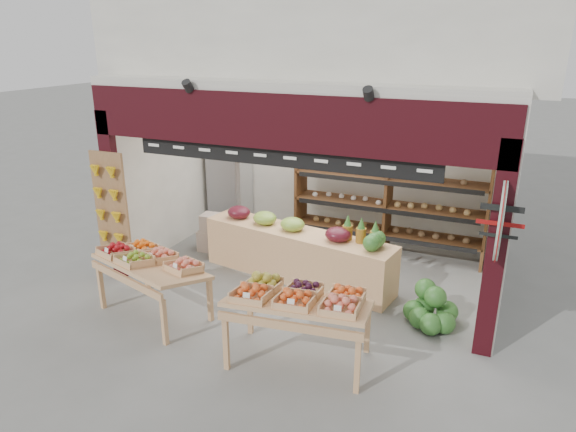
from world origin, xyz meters
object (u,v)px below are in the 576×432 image
Objects in this scene: refrigerator at (230,181)px; watermelon_pile at (430,310)px; mid_counter at (297,253)px; back_shelving at (389,183)px; display_table_left at (148,261)px; cardboard_stack at (225,238)px; display_table_right at (299,299)px.

watermelon_pile is at bearing -36.03° from refrigerator.
mid_counter is at bearing 164.55° from watermelon_pile.
back_shelving is 2.11m from mid_counter.
display_table_left is (-1.46, -1.77, 0.33)m from mid_counter.
refrigerator is 1.81× the size of cardboard_stack.
refrigerator is at bearing 151.08° from watermelon_pile.
refrigerator is at bearing 128.41° from display_table_right.
watermelon_pile is at bearing 17.87° from display_table_left.
refrigerator is 3.65m from display_table_left.
display_table_right is 2.04m from watermelon_pile.
refrigerator reaches higher than display_table_right.
mid_counter is 4.41× the size of watermelon_pile.
refrigerator is at bearing 140.44° from mid_counter.
refrigerator is at bearing 101.48° from display_table_left.
watermelon_pile is (1.31, 1.44, -0.60)m from display_table_right.
mid_counter is at bearing -123.09° from back_shelving.
back_shelving reaches higher than mid_counter.
cardboard_stack is 2.33m from display_table_left.
refrigerator is at bearing 114.58° from cardboard_stack.
watermelon_pile is (2.17, -0.60, -0.22)m from mid_counter.
cardboard_stack is at bearing -157.05° from back_shelving.
refrigerator is (-3.24, 0.19, -0.35)m from back_shelving.
display_table_left is 2.36× the size of watermelon_pile.
display_table_right is at bearing -6.62° from display_table_left.
cardboard_stack is at bearing -72.53° from refrigerator.
mid_counter reaches higher than watermelon_pile.
display_table_left is at bearing 173.38° from display_table_right.
cardboard_stack is at bearing 134.00° from display_table_right.
mid_counter is at bearing -46.67° from refrigerator.
mid_counter is at bearing 112.93° from display_table_right.
back_shelving is 4.25m from display_table_left.
mid_counter reaches higher than cardboard_stack.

